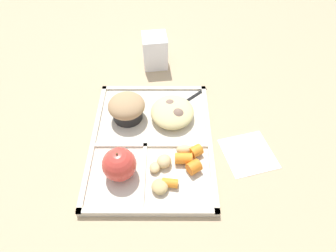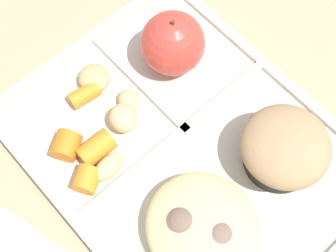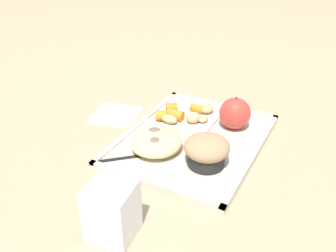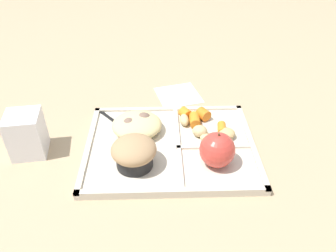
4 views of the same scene
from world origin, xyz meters
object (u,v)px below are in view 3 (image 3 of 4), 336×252
at_px(bran_muffin, 207,151).
at_px(plastic_fork, 138,156).
at_px(lunch_tray, 193,141).
at_px(milk_carton, 109,210).
at_px(green_apple, 235,113).

bearing_deg(bran_muffin, plastic_fork, -73.19).
height_order(lunch_tray, plastic_fork, lunch_tray).
bearing_deg(plastic_fork, lunch_tray, 148.47).
bearing_deg(bran_muffin, milk_carton, -16.32).
xyz_separation_m(green_apple, milk_carton, (0.39, -0.07, 0.00)).
distance_m(bran_muffin, milk_carton, 0.23).
xyz_separation_m(green_apple, plastic_fork, (0.20, -0.13, -0.03)).
xyz_separation_m(lunch_tray, green_apple, (-0.09, 0.06, 0.04)).
distance_m(green_apple, milk_carton, 0.39).
height_order(lunch_tray, green_apple, green_apple).
bearing_deg(green_apple, bran_muffin, 0.00).
relative_size(green_apple, plastic_fork, 0.58).
distance_m(lunch_tray, green_apple, 0.12).
relative_size(lunch_tray, milk_carton, 3.80).
bearing_deg(milk_carton, lunch_tray, 171.97).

